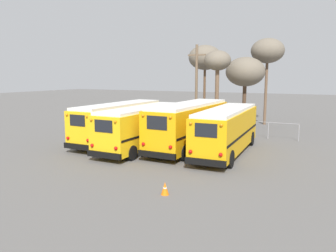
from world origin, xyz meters
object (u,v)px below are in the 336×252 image
Objects in this scene: school_bus_3 at (227,129)px; bare_tree_2 at (245,72)px; school_bus_1 at (144,126)px; bare_tree_0 at (218,63)px; bare_tree_1 at (268,52)px; bare_tree_3 at (205,58)px; traffic_cone at (165,188)px; school_bus_0 at (120,121)px; utility_pole at (196,86)px; school_bus_2 at (189,124)px.

bare_tree_2 reaches higher than school_bus_3.
bare_tree_0 is at bearing 77.38° from school_bus_1.
bare_tree_3 is (-6.53, -1.18, -0.57)m from bare_tree_1.
bare_tree_3 reaches higher than school_bus_1.
traffic_cone is at bearing -85.58° from bare_tree_2.
bare_tree_2 is (-1.57, -2.95, -2.17)m from bare_tree_1.
bare_tree_2 is 0.82× the size of bare_tree_3.
utility_pole reaches higher than school_bus_0.
bare_tree_0 is 13.14× the size of traffic_cone.
utility_pole is 9.10m from bare_tree_1.
school_bus_1 is at bearing -152.97° from school_bus_2.
bare_tree_1 reaches higher than bare_tree_2.
bare_tree_3 is 24.48m from traffic_cone.
bare_tree_2 is at bearing 59.29° from bare_tree_0.
traffic_cone is (6.57, -22.55, -6.90)m from bare_tree_3.
school_bus_1 is at bearing -102.62° from bare_tree_0.
school_bus_0 is 1.29× the size of bare_tree_0.
bare_tree_3 reaches higher than school_bus_3.
school_bus_3 is at bearing 10.04° from school_bus_1.
school_bus_2 is 1.14× the size of bare_tree_3.
school_bus_1 is 11.15m from bare_tree_0.
utility_pole is (-2.70, 8.02, 2.49)m from school_bus_2.
bare_tree_1 is at bearing 49.84° from utility_pole.
school_bus_1 reaches higher than traffic_cone.
school_bus_3 is 1.05× the size of bare_tree_1.
school_bus_0 is 1.02× the size of school_bus_1.
bare_tree_2 is at bearing 98.43° from school_bus_3.
bare_tree_3 is at bearing 160.35° from bare_tree_2.
bare_tree_1 is (-0.20, 14.91, 6.07)m from school_bus_3.
bare_tree_1 reaches higher than school_bus_3.
bare_tree_2 reaches higher than school_bus_1.
school_bus_2 is 1.20× the size of utility_pole.
utility_pole is at bearing 69.49° from school_bus_0.
school_bus_3 is (5.85, 1.04, 0.04)m from school_bus_1.
school_bus_0 is at bearing -110.51° from utility_pole.
school_bus_3 is 10.50m from utility_pole.
school_bus_1 is 1.00× the size of school_bus_3.
school_bus_1 is 16.57× the size of traffic_cone.
school_bus_3 is at bearing 88.91° from traffic_cone.
bare_tree_0 is at bearing 9.11° from utility_pole.
bare_tree_0 is 7.14m from bare_tree_1.
school_bus_0 reaches higher than traffic_cone.
school_bus_3 is at bearing -89.22° from bare_tree_1.
bare_tree_1 is 6.66m from bare_tree_3.
utility_pole reaches higher than bare_tree_0.
school_bus_2 is 2.96m from school_bus_3.
school_bus_0 is at bearing 159.44° from school_bus_1.
school_bus_0 is 1.20× the size of utility_pole.
bare_tree_0 is 3.77m from bare_tree_2.
bare_tree_2 is (-1.77, 11.96, 3.90)m from school_bus_3.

